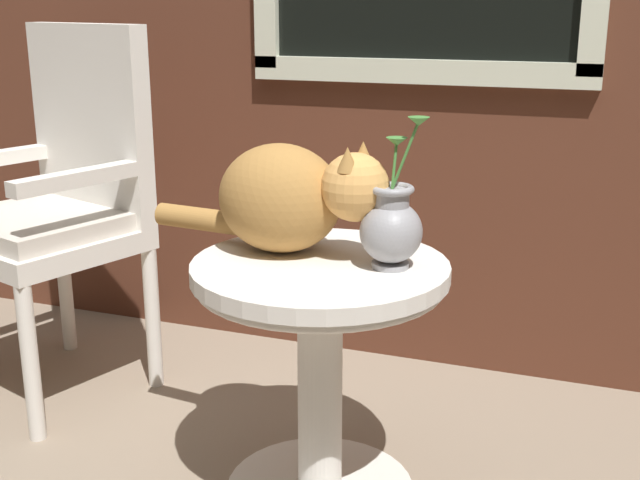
{
  "coord_description": "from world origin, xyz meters",
  "views": [
    {
      "loc": [
        0.79,
        -1.51,
        1.1
      ],
      "look_at": [
        0.21,
        0.05,
        0.62
      ],
      "focal_mm": 45.86,
      "sensor_mm": 36.0,
      "label": 1
    }
  ],
  "objects_px": {
    "cat": "(289,197)",
    "wicker_side_table": "(320,340)",
    "wicker_chair": "(60,195)",
    "pewter_vase_with_ivy": "(392,225)"
  },
  "relations": [
    {
      "from": "wicker_chair",
      "to": "pewter_vase_with_ivy",
      "type": "relative_size",
      "value": 3.33
    },
    {
      "from": "wicker_side_table",
      "to": "cat",
      "type": "height_order",
      "value": "cat"
    },
    {
      "from": "wicker_chair",
      "to": "cat",
      "type": "height_order",
      "value": "wicker_chair"
    },
    {
      "from": "wicker_side_table",
      "to": "wicker_chair",
      "type": "xyz_separation_m",
      "value": [
        -0.91,
        0.32,
        0.18
      ]
    },
    {
      "from": "wicker_side_table",
      "to": "pewter_vase_with_ivy",
      "type": "relative_size",
      "value": 1.81
    },
    {
      "from": "cat",
      "to": "wicker_side_table",
      "type": "bearing_deg",
      "value": -29.1
    },
    {
      "from": "wicker_chair",
      "to": "cat",
      "type": "relative_size",
      "value": 1.82
    },
    {
      "from": "wicker_chair",
      "to": "pewter_vase_with_ivy",
      "type": "height_order",
      "value": "wicker_chair"
    },
    {
      "from": "wicker_chair",
      "to": "cat",
      "type": "xyz_separation_m",
      "value": [
        0.82,
        -0.27,
        0.12
      ]
    },
    {
      "from": "wicker_side_table",
      "to": "cat",
      "type": "bearing_deg",
      "value": 150.9
    }
  ]
}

